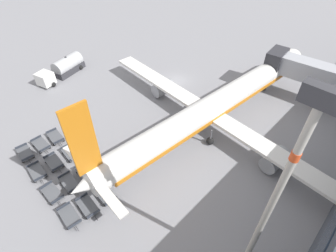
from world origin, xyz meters
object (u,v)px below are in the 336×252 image
Objects in this scene: baggage_dolly_row_near_col_a at (25,153)px; baggage_dolly_row_mid_b_col_c at (85,173)px; baggage_dolly_row_mid_a_col_b at (54,163)px; baggage_dolly_row_mid_b_col_b at (71,153)px; baggage_dolly_row_near_col_d at (70,216)px; apron_light_mast at (277,193)px; fuel_tanker_primary at (64,68)px; baggage_dolly_row_mid_a_col_c at (70,183)px; baggage_dolly_row_mid_a_col_d at (88,207)px; baggage_dolly_row_mid_a_col_a at (41,145)px; baggage_dolly_row_mid_b_col_a at (56,137)px; baggage_dolly_row_near_col_b at (37,172)px; airplane at (214,106)px; baggage_dolly_row_near_col_c at (52,194)px; baggage_dolly_row_mid_b_col_d at (105,194)px.

baggage_dolly_row_near_col_a and baggage_dolly_row_mid_b_col_c have the same top height.
baggage_dolly_row_mid_a_col_b is 1.00× the size of baggage_dolly_row_mid_b_col_b.
apron_light_mast is at bearing 28.46° from baggage_dolly_row_near_col_d.
fuel_tanker_primary reaches higher than baggage_dolly_row_mid_a_col_c.
baggage_dolly_row_mid_a_col_c is 1.00× the size of baggage_dolly_row_mid_a_col_d.
apron_light_mast is (27.95, 5.70, 11.53)m from baggage_dolly_row_mid_a_col_a.
baggage_dolly_row_mid_b_col_a is 8.40m from baggage_dolly_row_mid_b_col_c.
baggage_dolly_row_mid_a_col_b is at bearing -33.36° from fuel_tanker_primary.
baggage_dolly_row_near_col_b is 4.51m from baggage_dolly_row_mid_b_col_b.
fuel_tanker_primary reaches higher than baggage_dolly_row_near_col_a.
fuel_tanker_primary reaches higher than baggage_dolly_row_near_col_d.
baggage_dolly_row_mid_b_col_a is 1.00× the size of baggage_dolly_row_mid_b_col_c.
baggage_dolly_row_mid_a_col_c is at bearing 149.37° from baggage_dolly_row_near_col_d.
baggage_dolly_row_near_col_d is 0.18× the size of apron_light_mast.
baggage_dolly_row_mid_b_col_b is at bearing -117.81° from airplane.
baggage_dolly_row_near_col_a is 8.55m from baggage_dolly_row_mid_a_col_c.
airplane is 12.51× the size of baggage_dolly_row_mid_b_col_a.
baggage_dolly_row_near_col_c is at bearing -92.53° from baggage_dolly_row_mid_b_col_c.
baggage_dolly_row_near_col_c is at bearing -30.60° from baggage_dolly_row_mid_b_col_a.
baggage_dolly_row_mid_a_col_c is 2.11m from baggage_dolly_row_mid_b_col_c.
baggage_dolly_row_mid_a_col_b is at bearing 87.67° from baggage_dolly_row_near_col_b.
baggage_dolly_row_near_col_c is 0.18× the size of apron_light_mast.
baggage_dolly_row_mid_a_col_b is 27.13m from apron_light_mast.
airplane is 21.57m from baggage_dolly_row_mid_a_col_c.
baggage_dolly_row_mid_a_col_c is 1.00× the size of baggage_dolly_row_mid_b_col_a.
baggage_dolly_row_near_col_a is at bearing -156.23° from baggage_dolly_row_mid_a_col_b.
baggage_dolly_row_near_col_a is 5.99m from baggage_dolly_row_mid_b_col_b.
baggage_dolly_row_mid_a_col_d is at bearing 5.93° from baggage_dolly_row_near_col_a.
fuel_tanker_primary reaches higher than baggage_dolly_row_mid_b_col_b.
airplane is 26.37m from baggage_dolly_row_near_col_a.
baggage_dolly_row_mid_b_col_d is (4.31, 1.95, 0.00)m from baggage_dolly_row_mid_a_col_c.
baggage_dolly_row_mid_b_col_d is (4.24, -0.16, 0.00)m from baggage_dolly_row_mid_b_col_c.
baggage_dolly_row_mid_b_col_a is 4.21m from baggage_dolly_row_mid_b_col_b.
baggage_dolly_row_near_col_b is (-9.76, -22.60, -2.76)m from airplane.
airplane is 12.49× the size of baggage_dolly_row_near_col_b.
baggage_dolly_row_near_col_a is 1.02× the size of baggage_dolly_row_mid_a_col_a.
baggage_dolly_row_mid_b_col_c is at bearing -167.86° from apron_light_mast.
baggage_dolly_row_mid_b_col_a is (-12.51, 2.98, 0.00)m from baggage_dolly_row_mid_a_col_d.
fuel_tanker_primary is 2.84× the size of baggage_dolly_row_mid_a_col_a.
fuel_tanker_primary reaches higher than baggage_dolly_row_mid_b_col_c.
airplane reaches higher than baggage_dolly_row_mid_a_col_b.
baggage_dolly_row_near_col_a is 2.18m from baggage_dolly_row_mid_a_col_a.
baggage_dolly_row_mid_b_col_b is at bearing 175.68° from baggage_dolly_row_mid_b_col_d.
baggage_dolly_row_near_col_d is 5.74m from baggage_dolly_row_mid_b_col_c.
fuel_tanker_primary is at bearing -164.57° from airplane.
airplane reaches higher than baggage_dolly_row_mid_b_col_a.
baggage_dolly_row_near_col_c is 9.51m from baggage_dolly_row_mid_b_col_a.
apron_light_mast is at bearing 18.99° from baggage_dolly_row_near_col_b.
baggage_dolly_row_near_col_a and baggage_dolly_row_mid_a_col_b have the same top height.
baggage_dolly_row_near_col_a is 4.29m from baggage_dolly_row_mid_b_col_a.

